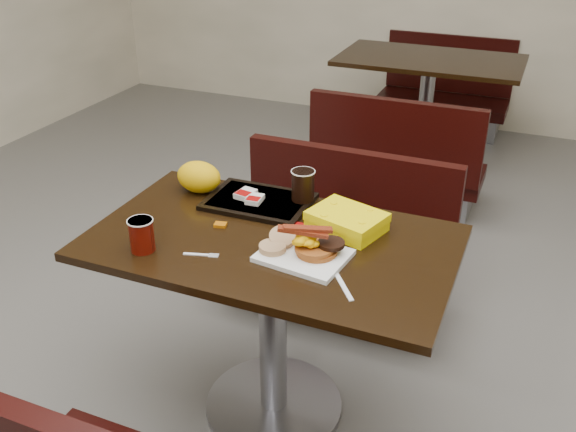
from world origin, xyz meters
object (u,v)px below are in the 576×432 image
at_px(tray, 259,201).
at_px(bench_far_n, 443,87).
at_px(hashbrown_sleeve_left, 246,194).
at_px(coffee_cup_far, 303,185).
at_px(platter, 304,256).
at_px(coffee_cup_near, 142,235).
at_px(paper_bag, 199,177).
at_px(knife, 342,284).
at_px(hashbrown_sleeve_right, 255,199).
at_px(pancake_stack, 317,249).
at_px(table_near, 273,330).
at_px(clamshell, 347,221).
at_px(fork, 196,254).
at_px(bench_far_s, 400,149).
at_px(table_far, 425,112).
at_px(bench_near_n, 336,242).

bearing_deg(tray, bench_far_n, 86.27).
bearing_deg(hashbrown_sleeve_left, coffee_cup_far, 25.78).
relative_size(platter, coffee_cup_near, 2.45).
distance_m(platter, paper_bag, 0.62).
xyz_separation_m(knife, hashbrown_sleeve_right, (-0.45, 0.36, 0.03)).
relative_size(bench_far_n, hashbrown_sleeve_right, 14.05).
bearing_deg(pancake_stack, table_near, 163.77).
height_order(table_near, knife, knife).
xyz_separation_m(bench_far_n, pancake_stack, (0.18, -3.35, 0.42)).
bearing_deg(hashbrown_sleeve_left, bench_far_n, 95.82).
height_order(bench_far_n, pancake_stack, pancake_stack).
height_order(tray, hashbrown_sleeve_left, hashbrown_sleeve_left).
distance_m(table_near, platter, 0.41).
relative_size(coffee_cup_near, paper_bag, 0.63).
bearing_deg(clamshell, pancake_stack, -81.53).
bearing_deg(hashbrown_sleeve_left, knife, -28.06).
distance_m(pancake_stack, coffee_cup_far, 0.38).
bearing_deg(fork, bench_far_s, 69.15).
height_order(tray, hashbrown_sleeve_right, hashbrown_sleeve_right).
distance_m(table_far, paper_bag, 2.45).
xyz_separation_m(hashbrown_sleeve_right, clamshell, (0.36, -0.04, 0.00)).
height_order(table_far, clamshell, clamshell).
bearing_deg(knife, hashbrown_sleeve_left, -164.16).
height_order(hashbrown_sleeve_right, paper_bag, paper_bag).
bearing_deg(clamshell, bench_far_n, 110.75).
distance_m(fork, hashbrown_sleeve_left, 0.41).
bearing_deg(bench_far_n, platter, -87.61).
xyz_separation_m(table_far, paper_bag, (-0.40, -2.37, 0.43)).
relative_size(platter, fork, 2.36).
xyz_separation_m(pancake_stack, tray, (-0.32, 0.27, -0.02)).
xyz_separation_m(platter, hashbrown_sleeve_right, (-0.29, 0.27, 0.02)).
relative_size(bench_far_n, pancake_stack, 7.77).
bearing_deg(pancake_stack, fork, -159.63).
height_order(table_near, tray, tray).
bearing_deg(table_far, bench_far_s, -90.00).
bearing_deg(pancake_stack, paper_bag, 154.24).
height_order(table_near, coffee_cup_near, coffee_cup_near).
xyz_separation_m(fork, tray, (0.03, 0.40, 0.01)).
bearing_deg(bench_far_n, clamshell, -86.21).
bearing_deg(table_near, table_far, 90.00).
distance_m(bench_near_n, hashbrown_sleeve_left, 0.67).
height_order(knife, coffee_cup_far, coffee_cup_far).
bearing_deg(hashbrown_sleeve_right, knife, -42.82).
distance_m(platter, tray, 0.41).
relative_size(table_near, bench_far_s, 1.20).
relative_size(table_far, coffee_cup_far, 10.64).
distance_m(table_near, fork, 0.46).
height_order(table_far, pancake_stack, pancake_stack).
relative_size(knife, hashbrown_sleeve_right, 2.40).
bearing_deg(fork, paper_bag, 102.18).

